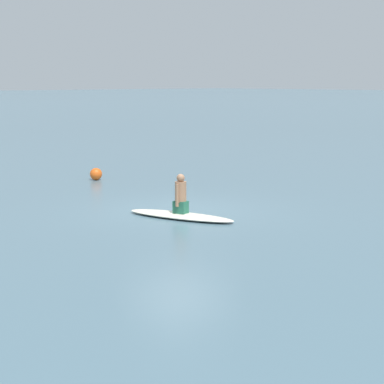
{
  "coord_description": "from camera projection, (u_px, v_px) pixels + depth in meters",
  "views": [
    {
      "loc": [
        11.65,
        13.08,
        3.34
      ],
      "look_at": [
        0.33,
        0.85,
        0.63
      ],
      "focal_mm": 64.34,
      "sensor_mm": 36.0,
      "label": 1
    }
  ],
  "objects": [
    {
      "name": "buoy_marker",
      "position": [
        96.0,
        174.0,
        23.24
      ],
      "size": [
        0.41,
        0.41,
        0.41
      ],
      "primitive_type": "sphere",
      "color": "#E55919",
      "rests_on": "ground"
    },
    {
      "name": "ground_plane",
      "position": [
        179.0,
        211.0,
        17.82
      ],
      "size": [
        400.0,
        400.0,
        0.0
      ],
      "primitive_type": "plane",
      "color": "slate"
    },
    {
      "name": "person_paddler",
      "position": [
        181.0,
        195.0,
        16.75
      ],
      "size": [
        0.42,
        0.38,
        0.97
      ],
      "rotation": [
        0.0,
        0.0,
        -1.27
      ],
      "color": "#26664C",
      "rests_on": "surfboard"
    },
    {
      "name": "surfboard",
      "position": [
        181.0,
        216.0,
        16.83
      ],
      "size": [
        1.54,
        2.99,
        0.13
      ],
      "primitive_type": "ellipsoid",
      "rotation": [
        0.0,
        0.0,
        -1.27
      ],
      "color": "silver",
      "rests_on": "ground"
    }
  ]
}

